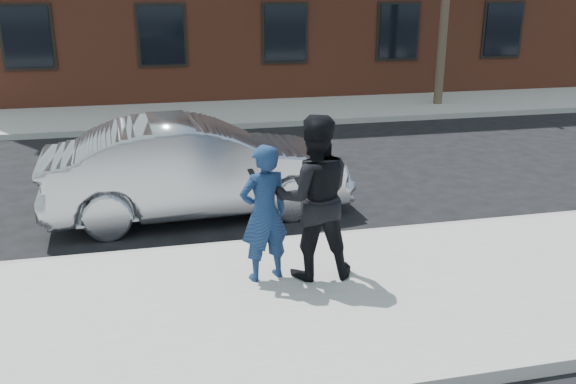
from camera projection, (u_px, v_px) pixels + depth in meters
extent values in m
plane|color=black|center=(501.00, 277.00, 7.77)|extent=(100.00, 100.00, 0.00)
cube|color=#999691|center=(513.00, 280.00, 7.52)|extent=(50.00, 3.50, 0.15)
cube|color=#999691|center=(445.00, 228.00, 9.18)|extent=(50.00, 0.10, 0.15)
cube|color=#999691|center=(295.00, 110.00, 18.15)|extent=(50.00, 3.50, 0.15)
cube|color=#999691|center=(310.00, 123.00, 16.49)|extent=(50.00, 0.10, 0.15)
cube|color=black|center=(27.00, 37.00, 17.45)|extent=(1.30, 0.06, 1.70)
cube|color=black|center=(399.00, 32.00, 19.88)|extent=(1.30, 0.06, 1.70)
cylinder|color=#3B2F23|center=(443.00, 34.00, 18.20)|extent=(0.26, 0.26, 4.20)
imported|color=#999BA3|center=(198.00, 168.00, 9.73)|extent=(4.87, 1.96, 1.57)
imported|color=navy|center=(264.00, 213.00, 7.16)|extent=(0.69, 0.54, 1.67)
cube|color=black|center=(252.00, 173.00, 7.19)|extent=(0.10, 0.14, 0.08)
imported|color=black|center=(314.00, 198.00, 7.20)|extent=(1.03, 0.84, 2.00)
cube|color=black|center=(299.00, 181.00, 7.30)|extent=(0.08, 0.14, 0.06)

